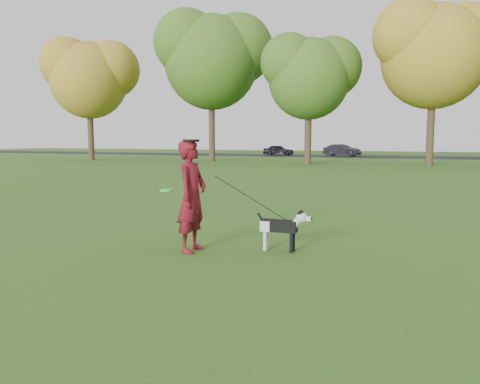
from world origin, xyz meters
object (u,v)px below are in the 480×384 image
at_px(man, 192,196).
at_px(dog, 283,225).
at_px(car_left, 279,150).
at_px(car_mid, 342,150).

bearing_deg(man, dog, -68.77).
xyz_separation_m(man, car_left, (-9.73, 40.40, -0.35)).
xyz_separation_m(car_left, car_mid, (6.50, 0.00, 0.06)).
bearing_deg(man, car_mid, 5.43).
bearing_deg(car_left, car_mid, -95.01).
bearing_deg(car_left, man, -171.47).
relative_size(man, car_left, 0.57).
height_order(dog, car_mid, car_mid).
xyz_separation_m(dog, car_left, (-11.12, 39.88, 0.13)).
bearing_deg(car_mid, man, -161.72).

